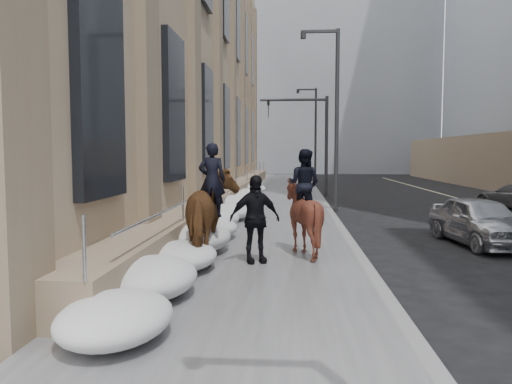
% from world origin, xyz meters
% --- Properties ---
extents(ground, '(140.00, 140.00, 0.00)m').
position_xyz_m(ground, '(0.00, 0.00, 0.00)').
color(ground, black).
rests_on(ground, ground).
extents(sidewalk, '(5.00, 80.00, 0.12)m').
position_xyz_m(sidewalk, '(0.00, 10.00, 0.06)').
color(sidewalk, '#505052').
rests_on(sidewalk, ground).
extents(curb, '(0.24, 80.00, 0.12)m').
position_xyz_m(curb, '(2.62, 10.00, 0.06)').
color(curb, slate).
rests_on(curb, ground).
extents(limestone_building, '(6.10, 44.00, 18.00)m').
position_xyz_m(limestone_building, '(-5.26, 19.96, 8.90)').
color(limestone_building, '#957A61').
rests_on(limestone_building, ground).
extents(bg_building_mid, '(30.00, 12.00, 28.00)m').
position_xyz_m(bg_building_mid, '(4.00, 60.00, 14.00)').
color(bg_building_mid, slate).
rests_on(bg_building_mid, ground).
extents(bg_building_far, '(24.00, 12.00, 20.00)m').
position_xyz_m(bg_building_far, '(-6.00, 72.00, 10.00)').
color(bg_building_far, gray).
rests_on(bg_building_far, ground).
extents(streetlight_mid, '(1.71, 0.24, 8.00)m').
position_xyz_m(streetlight_mid, '(2.74, 14.00, 4.58)').
color(streetlight_mid, '#2D2D30').
rests_on(streetlight_mid, ground).
extents(streetlight_far, '(1.71, 0.24, 8.00)m').
position_xyz_m(streetlight_far, '(2.74, 34.00, 4.58)').
color(streetlight_far, '#2D2D30').
rests_on(streetlight_far, ground).
extents(traffic_signal, '(4.10, 0.22, 6.00)m').
position_xyz_m(traffic_signal, '(2.07, 22.00, 4.00)').
color(traffic_signal, '#2D2D30').
rests_on(traffic_signal, ground).
extents(snow_bank, '(1.70, 18.10, 0.76)m').
position_xyz_m(snow_bank, '(-1.42, 8.11, 0.47)').
color(snow_bank, silver).
rests_on(snow_bank, sidewalk).
extents(mounted_horse_left, '(1.34, 2.61, 2.73)m').
position_xyz_m(mounted_horse_left, '(-0.86, 2.97, 1.24)').
color(mounted_horse_left, '#4D2F17').
rests_on(mounted_horse_left, sidewalk).
extents(mounted_horse_right, '(2.01, 2.11, 2.59)m').
position_xyz_m(mounted_horse_right, '(1.20, 3.88, 1.18)').
color(mounted_horse_right, '#411C12').
rests_on(mounted_horse_right, sidewalk).
extents(pedestrian, '(1.27, 0.87, 2.00)m').
position_xyz_m(pedestrian, '(0.10, 2.84, 1.12)').
color(pedestrian, black).
rests_on(pedestrian, sidewalk).
extents(car_silver, '(2.13, 4.25, 1.39)m').
position_xyz_m(car_silver, '(6.27, 6.10, 0.69)').
color(car_silver, '#AAABB2').
rests_on(car_silver, ground).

